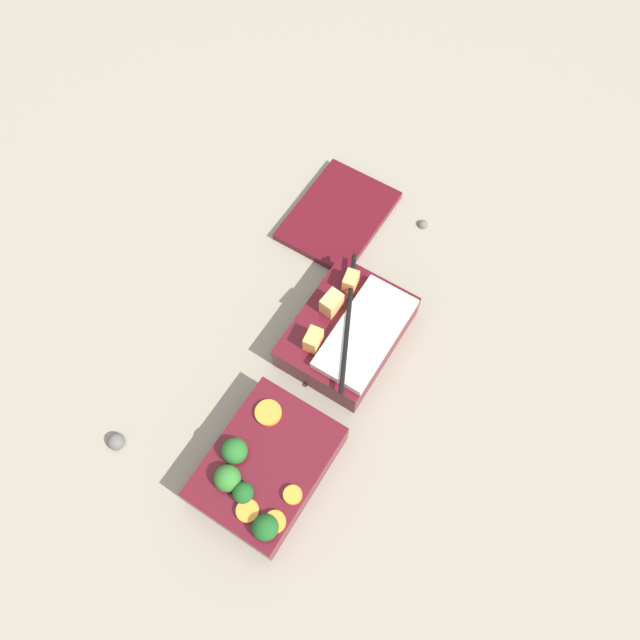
{
  "coord_description": "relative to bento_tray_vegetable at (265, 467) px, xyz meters",
  "views": [
    {
      "loc": [
        -0.21,
        -0.16,
        0.8
      ],
      "look_at": [
        0.11,
        0.04,
        0.04
      ],
      "focal_mm": 35.0,
      "sensor_mm": 36.0,
      "label": 1
    }
  ],
  "objects": [
    {
      "name": "bento_lid",
      "position": [
        0.39,
        0.13,
        -0.02
      ],
      "size": [
        0.18,
        0.13,
        0.01
      ],
      "primitive_type": "cube",
      "rotation": [
        0.0,
        0.0,
        -0.0
      ],
      "color": "#510F19",
      "rests_on": "ground_plane"
    },
    {
      "name": "pebble_1",
      "position": [
        0.45,
        0.01,
        -0.02
      ],
      "size": [
        0.02,
        0.02,
        0.02
      ],
      "primitive_type": "sphere",
      "color": "#595651",
      "rests_on": "ground_plane"
    },
    {
      "name": "ground_plane",
      "position": [
        0.09,
        0.01,
        -0.03
      ],
      "size": [
        3.0,
        3.0,
        0.0
      ],
      "primitive_type": "plane",
      "color": "gray"
    },
    {
      "name": "pebble_0",
      "position": [
        -0.07,
        0.19,
        -0.02
      ],
      "size": [
        0.02,
        0.02,
        0.02
      ],
      "primitive_type": "sphere",
      "color": "#595651",
      "rests_on": "ground_plane"
    },
    {
      "name": "bento_tray_vegetable",
      "position": [
        0.0,
        0.0,
        0.0
      ],
      "size": [
        0.18,
        0.13,
        0.07
      ],
      "color": "#510F19",
      "rests_on": "ground_plane"
    },
    {
      "name": "bento_tray_rice",
      "position": [
        0.22,
        0.01,
        0.0
      ],
      "size": [
        0.19,
        0.13,
        0.07
      ],
      "color": "#510F19",
      "rests_on": "ground_plane"
    }
  ]
}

